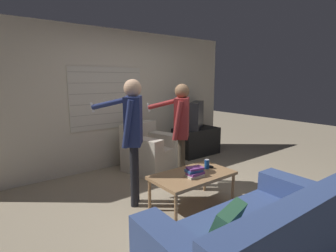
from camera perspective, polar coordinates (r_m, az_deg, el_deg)
ground_plane at (r=3.77m, az=4.95°, el=-16.00°), size 16.00×16.00×0.00m
wall_back at (r=5.06m, az=-10.71°, el=5.70°), size 5.20×0.08×2.55m
couch_blue at (r=2.47m, az=19.19°, el=-23.42°), size 1.86×0.98×0.84m
armchair_beige at (r=4.82m, az=-4.05°, el=-5.55°), size 0.95×1.00×0.86m
coffee_table at (r=3.45m, az=5.39°, el=-10.98°), size 1.07×0.60×0.46m
tv_stand at (r=5.87m, az=6.12°, el=-3.28°), size 0.96×0.59×0.59m
tv at (r=5.76m, az=6.20°, el=2.37°), size 0.72×0.61×0.58m
person_left_standing at (r=3.39m, az=-7.73°, el=-0.25°), size 0.55×0.75×1.66m
person_right_standing at (r=3.91m, az=2.83°, el=0.54°), size 0.47×0.77×1.59m
book_stack at (r=3.33m, az=5.83°, el=-9.98°), size 0.24×0.18×0.12m
soda_can at (r=3.64m, az=8.46°, el=-8.18°), size 0.07×0.07×0.13m
spare_remote at (r=3.72m, az=8.97°, el=-8.62°), size 0.05×0.13×0.02m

